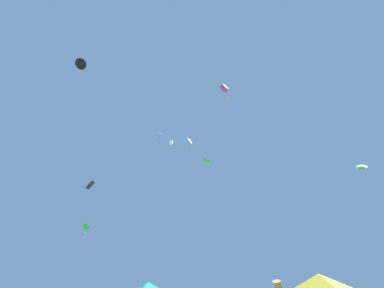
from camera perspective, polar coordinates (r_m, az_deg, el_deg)
canopy_tent_yellow at (r=15.07m, az=29.98°, el=-28.57°), size 3.28×3.28×3.51m
kite_lime_delta at (r=33.15m, az=37.00°, el=-4.61°), size 1.28×1.00×1.01m
kite_black_box at (r=23.04m, az=-24.34°, el=-9.44°), size 0.58×0.66×0.82m
kite_white_box at (r=37.95m, az=-5.28°, el=0.44°), size 0.45×0.92×1.14m
kite_black_delta at (r=30.24m, az=-26.35°, el=17.70°), size 1.16×1.46×1.15m
kite_cyan_delta at (r=29.54m, az=-8.10°, el=2.63°), size 1.06×0.99×1.70m
kite_green_diamond at (r=33.24m, az=-0.39°, el=0.69°), size 0.95×1.06×2.66m
kite_magenta_box at (r=30.31m, az=8.20°, el=13.66°), size 1.13×1.17×3.39m
kite_green_delta at (r=31.01m, az=-25.19°, el=-18.43°), size 0.95×0.83×1.71m
kite_lime_box at (r=27.79m, az=3.79°, el=-4.36°), size 0.87×0.42×0.70m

